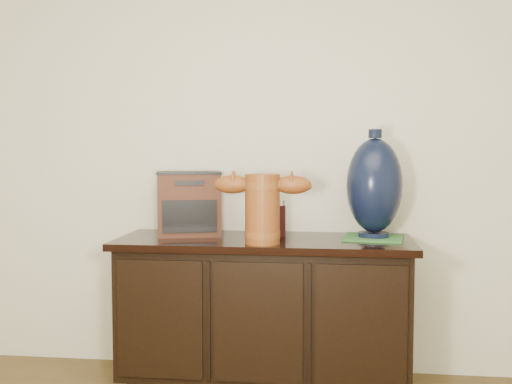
# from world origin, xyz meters

# --- Properties ---
(room) EXTENTS (5.00, 5.00, 5.00)m
(room) POSITION_xyz_m (0.00, 0.00, 1.30)
(room) COLOR #503B1B
(room) RESTS_ON ground
(sideboard) EXTENTS (1.46, 0.56, 0.75)m
(sideboard) POSITION_xyz_m (0.00, 2.23, 0.39)
(sideboard) COLOR black
(sideboard) RESTS_ON ground
(terracotta_vessel) EXTENTS (0.46, 0.17, 0.33)m
(terracotta_vessel) POSITION_xyz_m (0.01, 2.06, 0.94)
(terracotta_vessel) COLOR brown
(terracotta_vessel) RESTS_ON sideboard
(tv_radio) EXTENTS (0.38, 0.34, 0.33)m
(tv_radio) POSITION_xyz_m (-0.40, 2.32, 0.92)
(tv_radio) COLOR #411E10
(tv_radio) RESTS_ON sideboard
(green_mat) EXTENTS (0.33, 0.33, 0.01)m
(green_mat) POSITION_xyz_m (0.54, 2.29, 0.76)
(green_mat) COLOR #336C30
(green_mat) RESTS_ON sideboard
(lamp_base) EXTENTS (0.31, 0.31, 0.53)m
(lamp_base) POSITION_xyz_m (0.54, 2.29, 1.02)
(lamp_base) COLOR black
(lamp_base) RESTS_ON green_mat
(spray_can) EXTENTS (0.06, 0.06, 0.18)m
(spray_can) POSITION_xyz_m (0.07, 2.32, 0.85)
(spray_can) COLOR #510D11
(spray_can) RESTS_ON sideboard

